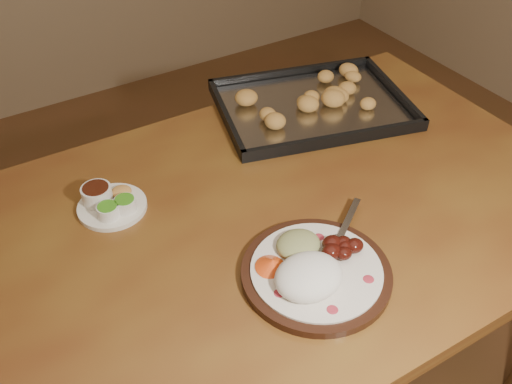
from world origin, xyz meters
TOP-DOWN VIEW (x-y plane):
  - dining_table at (-0.03, 0.01)m, footprint 1.51×0.92m
  - dinner_plate at (-0.03, -0.19)m, footprint 0.34×0.29m
  - condiment_saucer at (-0.29, 0.20)m, footprint 0.15×0.15m
  - baking_tray at (0.33, 0.30)m, footprint 0.57×0.48m

SIDE VIEW (x-z plane):
  - dining_table at x=-0.03m, z-range 0.28..1.03m
  - baking_tray at x=0.33m, z-range 0.74..0.79m
  - condiment_saucer at x=-0.29m, z-range 0.74..0.79m
  - dinner_plate at x=-0.03m, z-range 0.74..0.80m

